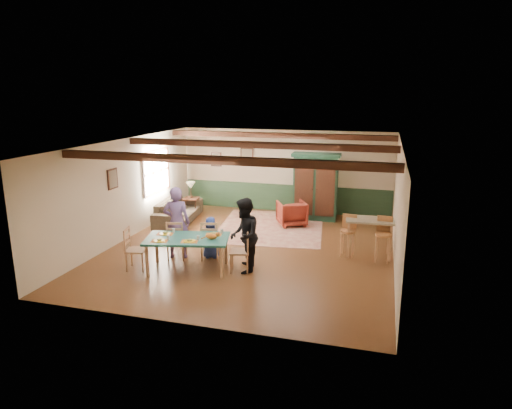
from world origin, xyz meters
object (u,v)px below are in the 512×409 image
(person_child, at_px, (211,238))
(bar_stool_left, at_px, (348,236))
(dining_chair_far_right, at_px, (210,240))
(bar_stool_right, at_px, (383,240))
(dining_table, at_px, (188,254))
(person_man, at_px, (177,223))
(table_lamp, at_px, (191,190))
(armoire, at_px, (316,187))
(end_table, at_px, (191,206))
(cat, at_px, (211,236))
(dining_chair_end_left, at_px, (136,249))
(dining_chair_end_right, at_px, (240,251))
(dining_chair_far_left, at_px, (177,239))
(sofa, at_px, (178,210))
(person_woman, at_px, (244,235))
(counter_table, at_px, (369,238))
(armchair, at_px, (292,213))

(person_child, relative_size, bar_stool_left, 1.00)
(dining_chair_far_right, relative_size, person_child, 0.95)
(person_child, distance_m, bar_stool_right, 4.07)
(bar_stool_left, bearing_deg, dining_table, -145.88)
(person_man, relative_size, table_lamp, 3.32)
(armoire, distance_m, bar_stool_right, 3.86)
(person_child, bearing_deg, bar_stool_right, 179.27)
(end_table, distance_m, bar_stool_left, 5.74)
(bar_stool_left, height_order, bar_stool_right, bar_stool_right)
(armoire, distance_m, end_table, 4.03)
(dining_table, bearing_deg, table_lamp, 112.72)
(cat, xyz_separation_m, armoire, (1.53, 4.94, 0.19))
(dining_chair_end_left, height_order, person_child, person_child)
(dining_chair_end_right, height_order, armoire, armoire)
(dining_chair_far_left, height_order, bar_stool_right, bar_stool_right)
(dining_chair_far_left, bearing_deg, bar_stool_right, -179.66)
(dining_table, height_order, person_man, person_man)
(dining_chair_end_right, xyz_separation_m, armoire, (0.96, 4.70, 0.56))
(dining_chair_end_left, xyz_separation_m, dining_chair_end_right, (2.26, 0.53, 0.00))
(dining_chair_end_right, height_order, person_man, person_man)
(dining_chair_end_left, distance_m, bar_stool_left, 4.98)
(sofa, bearing_deg, dining_chair_end_left, -175.70)
(dining_chair_far_left, relative_size, table_lamp, 1.83)
(person_woman, height_order, end_table, person_woman)
(dining_chair_far_right, height_order, counter_table, dining_chair_far_right)
(dining_table, relative_size, sofa, 0.77)
(dining_chair_far_right, bearing_deg, end_table, -73.18)
(person_man, bearing_deg, table_lamp, -84.35)
(bar_stool_right, bearing_deg, person_child, -163.10)
(dining_chair_far_right, height_order, sofa, dining_chair_far_right)
(dining_chair_far_left, relative_size, end_table, 1.68)
(dining_chair_far_right, relative_size, sofa, 0.41)
(person_man, relative_size, person_child, 1.72)
(armoire, bearing_deg, cat, -108.84)
(end_table, bearing_deg, person_child, -59.69)
(cat, bearing_deg, sofa, 111.70)
(dining_chair_far_right, distance_m, bar_stool_left, 3.31)
(dining_chair_end_left, bearing_deg, cat, -93.37)
(bar_stool_left, bearing_deg, person_man, -158.36)
(dining_table, distance_m, person_woman, 1.34)
(person_man, bearing_deg, dining_table, 116.57)
(dining_table, xyz_separation_m, end_table, (-1.82, 4.36, -0.09))
(person_man, distance_m, end_table, 3.91)
(person_woman, bearing_deg, person_child, -133.26)
(person_man, distance_m, sofa, 3.24)
(dining_chair_far_right, bearing_deg, table_lamp, -73.18)
(person_child, bearing_deg, dining_chair_far_left, 5.71)
(dining_chair_end_left, height_order, dining_chair_end_right, same)
(dining_chair_end_left, bearing_deg, armchair, -44.41)
(person_woman, bearing_deg, bar_stool_left, 113.85)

